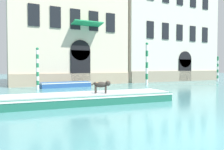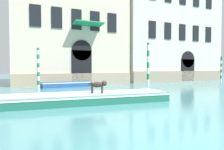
{
  "view_description": "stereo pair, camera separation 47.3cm",
  "coord_description": "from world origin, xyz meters",
  "px_view_note": "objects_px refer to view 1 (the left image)",
  "views": [
    {
      "loc": [
        -4.83,
        -4.53,
        1.84
      ],
      "look_at": [
        3.18,
        11.52,
        1.2
      ],
      "focal_mm": 35.0,
      "sensor_mm": 36.0,
      "label": 1
    },
    {
      "loc": [
        -4.41,
        -4.74,
        1.84
      ],
      "look_at": [
        3.18,
        11.52,
        1.2
      ],
      "focal_mm": 35.0,
      "sensor_mm": 36.0,
      "label": 2
    }
  ],
  "objects_px": {
    "dog_on_deck": "(102,85)",
    "mooring_pole_2": "(218,69)",
    "mooring_pole_0": "(38,68)",
    "boat_foreground": "(89,98)",
    "boat_moored_near_palazzo": "(66,84)",
    "mooring_pole_1": "(147,64)"
  },
  "relations": [
    {
      "from": "mooring_pole_0",
      "to": "dog_on_deck",
      "type": "bearing_deg",
      "value": -77.57
    },
    {
      "from": "mooring_pole_0",
      "to": "mooring_pole_2",
      "type": "height_order",
      "value": "mooring_pole_0"
    },
    {
      "from": "boat_foreground",
      "to": "mooring_pole_2",
      "type": "xyz_separation_m",
      "value": [
        21.17,
        8.84,
        1.38
      ]
    },
    {
      "from": "mooring_pole_1",
      "to": "mooring_pole_2",
      "type": "height_order",
      "value": "mooring_pole_1"
    },
    {
      "from": "dog_on_deck",
      "to": "mooring_pole_0",
      "type": "bearing_deg",
      "value": 130.77
    },
    {
      "from": "mooring_pole_0",
      "to": "boat_moored_near_palazzo",
      "type": "bearing_deg",
      "value": 22.51
    },
    {
      "from": "boat_foreground",
      "to": "mooring_pole_0",
      "type": "bearing_deg",
      "value": 104.19
    },
    {
      "from": "boat_foreground",
      "to": "mooring_pole_0",
      "type": "distance_m",
      "value": 8.65
    },
    {
      "from": "boat_foreground",
      "to": "boat_moored_near_palazzo",
      "type": "xyz_separation_m",
      "value": [
        1.25,
        9.5,
        -0.02
      ]
    },
    {
      "from": "mooring_pole_0",
      "to": "mooring_pole_2",
      "type": "relative_size",
      "value": 1.06
    },
    {
      "from": "mooring_pole_2",
      "to": "dog_on_deck",
      "type": "bearing_deg",
      "value": -155.9
    },
    {
      "from": "boat_foreground",
      "to": "dog_on_deck",
      "type": "distance_m",
      "value": 0.95
    },
    {
      "from": "boat_foreground",
      "to": "dog_on_deck",
      "type": "bearing_deg",
      "value": -28.54
    },
    {
      "from": "boat_moored_near_palazzo",
      "to": "mooring_pole_2",
      "type": "xyz_separation_m",
      "value": [
        19.92,
        -0.66,
        1.41
      ]
    },
    {
      "from": "dog_on_deck",
      "to": "mooring_pole_2",
      "type": "distance_m",
      "value": 22.59
    },
    {
      "from": "boat_moored_near_palazzo",
      "to": "boat_foreground",
      "type": "bearing_deg",
      "value": -101.13
    },
    {
      "from": "dog_on_deck",
      "to": "mooring_pole_2",
      "type": "xyz_separation_m",
      "value": [
        20.61,
        9.22,
        0.71
      ]
    },
    {
      "from": "boat_foreground",
      "to": "mooring_pole_1",
      "type": "relative_size",
      "value": 2.03
    },
    {
      "from": "dog_on_deck",
      "to": "mooring_pole_2",
      "type": "relative_size",
      "value": 0.28
    },
    {
      "from": "boat_foreground",
      "to": "mooring_pole_2",
      "type": "distance_m",
      "value": 22.99
    },
    {
      "from": "dog_on_deck",
      "to": "mooring_pole_2",
      "type": "bearing_deg",
      "value": 52.44
    },
    {
      "from": "boat_moored_near_palazzo",
      "to": "mooring_pole_0",
      "type": "distance_m",
      "value": 3.22
    }
  ]
}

